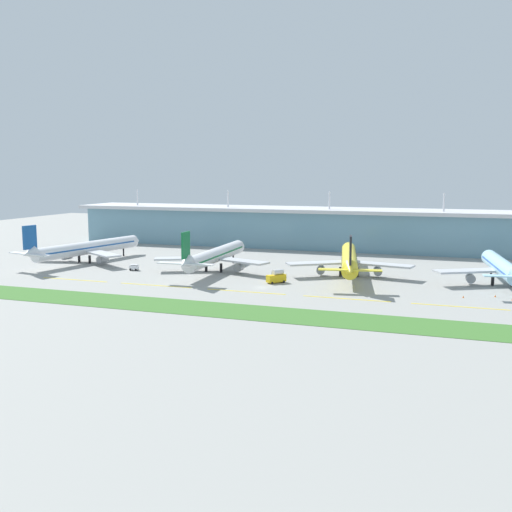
# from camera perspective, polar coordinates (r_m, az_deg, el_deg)

# --- Properties ---
(ground_plane) EXTENTS (600.00, 600.00, 0.00)m
(ground_plane) POSITION_cam_1_polar(r_m,az_deg,el_deg) (206.29, 0.64, -3.05)
(ground_plane) COLOR gray
(terminal_building) EXTENTS (288.00, 34.00, 29.95)m
(terminal_building) POSITION_cam_1_polar(r_m,az_deg,el_deg) (313.32, 7.25, 2.67)
(terminal_building) COLOR #6693A8
(terminal_building) RESTS_ON ground
(airliner_nearest) EXTENTS (47.99, 69.23, 18.90)m
(airliner_nearest) POSITION_cam_1_polar(r_m,az_deg,el_deg) (272.49, -15.99, 0.73)
(airliner_nearest) COLOR white
(airliner_nearest) RESTS_ON ground
(airliner_near_middle) EXTENTS (48.75, 67.57, 18.90)m
(airliner_near_middle) POSITION_cam_1_polar(r_m,az_deg,el_deg) (239.25, -3.99, 0.04)
(airliner_near_middle) COLOR silver
(airliner_near_middle) RESTS_ON ground
(airliner_far_middle) EXTENTS (47.94, 70.83, 18.90)m
(airliner_far_middle) POSITION_cam_1_polar(r_m,az_deg,el_deg) (230.91, 8.95, -0.33)
(airliner_far_middle) COLOR yellow
(airliner_far_middle) RESTS_ON ground
(airliner_farthest) EXTENTS (48.38, 59.24, 18.90)m
(airliner_farthest) POSITION_cam_1_polar(r_m,az_deg,el_deg) (226.83, 22.60, -1.01)
(airliner_farthest) COLOR #9ED1EA
(airliner_farthest) RESTS_ON ground
(taxiway_stripe_west) EXTENTS (28.00, 0.70, 0.04)m
(taxiway_stripe_west) POSITION_cam_1_polar(r_m,az_deg,el_deg) (231.05, -17.05, -2.20)
(taxiway_stripe_west) COLOR yellow
(taxiway_stripe_west) RESTS_ON ground
(taxiway_stripe_mid_west) EXTENTS (28.00, 0.70, 0.04)m
(taxiway_stripe_mid_west) POSITION_cam_1_polar(r_m,az_deg,el_deg) (212.93, -9.63, -2.81)
(taxiway_stripe_mid_west) COLOR yellow
(taxiway_stripe_mid_west) RESTS_ON ground
(taxiway_stripe_centre) EXTENTS (28.00, 0.70, 0.04)m
(taxiway_stripe_centre) POSITION_cam_1_polar(r_m,az_deg,el_deg) (199.02, -1.00, -3.46)
(taxiway_stripe_centre) COLOR yellow
(taxiway_stripe_centre) RESTS_ON ground
(taxiway_stripe_mid_east) EXTENTS (28.00, 0.70, 0.04)m
(taxiway_stripe_mid_east) POSITION_cam_1_polar(r_m,az_deg,el_deg) (190.24, 8.69, -4.09)
(taxiway_stripe_mid_east) COLOR yellow
(taxiway_stripe_mid_east) RESTS_ON ground
(taxiway_stripe_east) EXTENTS (28.00, 0.70, 0.04)m
(taxiway_stripe_east) POSITION_cam_1_polar(r_m,az_deg,el_deg) (187.30, 19.00, -4.63)
(taxiway_stripe_east) COLOR yellow
(taxiway_stripe_east) RESTS_ON ground
(grass_verge) EXTENTS (300.00, 18.00, 0.10)m
(grass_verge) POSITION_cam_1_polar(r_m,az_deg,el_deg) (173.04, -3.20, -5.21)
(grass_verge) COLOR #3D702D
(grass_verge) RESTS_ON ground
(fuel_truck) EXTENTS (6.61, 7.19, 4.95)m
(fuel_truck) POSITION_cam_1_polar(r_m,az_deg,el_deg) (214.43, 2.00, -2.01)
(fuel_truck) COLOR gold
(fuel_truck) RESTS_ON ground
(pushback_tug) EXTENTS (5.01, 4.16, 1.85)m
(pushback_tug) POSITION_cam_1_polar(r_m,az_deg,el_deg) (227.49, 2.11, -1.73)
(pushback_tug) COLOR #333842
(pushback_tug) RESTS_ON ground
(baggage_cart) EXTENTS (3.70, 2.17, 2.48)m
(baggage_cart) POSITION_cam_1_polar(r_m,az_deg,el_deg) (246.80, -11.65, -1.08)
(baggage_cart) COLOR silver
(baggage_cart) RESTS_ON ground
(safety_cone_left_wingtip) EXTENTS (0.56, 0.56, 0.70)m
(safety_cone_left_wingtip) POSITION_cam_1_polar(r_m,az_deg,el_deg) (205.62, 22.02, -3.58)
(safety_cone_left_wingtip) COLOR orange
(safety_cone_left_wingtip) RESTS_ON ground
(safety_cone_nose_front) EXTENTS (0.56, 0.56, 0.70)m
(safety_cone_nose_front) POSITION_cam_1_polar(r_m,az_deg,el_deg) (201.97, 23.44, -3.86)
(safety_cone_nose_front) COLOR orange
(safety_cone_nose_front) RESTS_ON ground
(safety_cone_right_wingtip) EXTENTS (0.56, 0.56, 0.70)m
(safety_cone_right_wingtip) POSITION_cam_1_polar(r_m,az_deg,el_deg) (200.67, 19.32, -3.72)
(safety_cone_right_wingtip) COLOR orange
(safety_cone_right_wingtip) RESTS_ON ground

